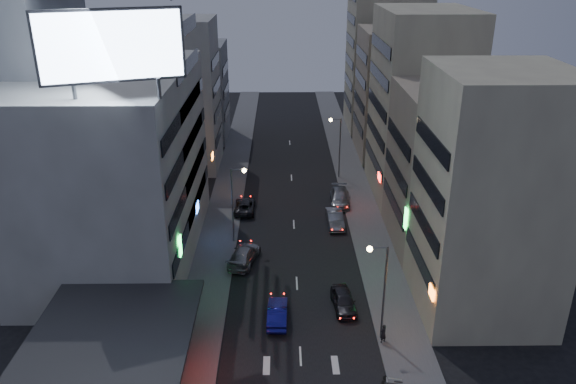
{
  "coord_description": "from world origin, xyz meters",
  "views": [
    {
      "loc": [
        -1.35,
        -29.5,
        27.56
      ],
      "look_at": [
        -0.74,
        18.94,
        6.9
      ],
      "focal_mm": 35.0,
      "sensor_mm": 36.0,
      "label": 1
    }
  ],
  "objects_px": {
    "parked_car_right_mid": "(335,219)",
    "person": "(383,333)",
    "parked_car_right_near": "(344,301)",
    "scooter_silver_b": "(403,373)",
    "parked_car_left": "(245,206)",
    "road_car_blue": "(277,313)",
    "scooter_black_b": "(402,378)",
    "parked_car_right_far": "(340,197)",
    "road_car_silver": "(244,255)"
  },
  "relations": [
    {
      "from": "person",
      "to": "scooter_silver_b",
      "type": "distance_m",
      "value": 4.15
    },
    {
      "from": "road_car_blue",
      "to": "scooter_silver_b",
      "type": "bearing_deg",
      "value": 142.71
    },
    {
      "from": "parked_car_right_near",
      "to": "parked_car_right_far",
      "type": "height_order",
      "value": "parked_car_right_far"
    },
    {
      "from": "parked_car_right_mid",
      "to": "scooter_black_b",
      "type": "relative_size",
      "value": 2.84
    },
    {
      "from": "parked_car_left",
      "to": "scooter_silver_b",
      "type": "relative_size",
      "value": 2.97
    },
    {
      "from": "road_car_silver",
      "to": "person",
      "type": "distance_m",
      "value": 16.8
    },
    {
      "from": "parked_car_right_far",
      "to": "road_car_blue",
      "type": "distance_m",
      "value": 24.2
    },
    {
      "from": "parked_car_left",
      "to": "scooter_black_b",
      "type": "height_order",
      "value": "parked_car_left"
    },
    {
      "from": "parked_car_right_near",
      "to": "scooter_silver_b",
      "type": "bearing_deg",
      "value": -75.03
    },
    {
      "from": "parked_car_left",
      "to": "scooter_black_b",
      "type": "distance_m",
      "value": 31.23
    },
    {
      "from": "parked_car_left",
      "to": "scooter_black_b",
      "type": "relative_size",
      "value": 2.92
    },
    {
      "from": "person",
      "to": "road_car_blue",
      "type": "bearing_deg",
      "value": -54.78
    },
    {
      "from": "parked_car_right_near",
      "to": "person",
      "type": "height_order",
      "value": "person"
    },
    {
      "from": "parked_car_right_far",
      "to": "road_car_silver",
      "type": "height_order",
      "value": "parked_car_right_far"
    },
    {
      "from": "scooter_black_b",
      "to": "person",
      "type": "bearing_deg",
      "value": 17.65
    },
    {
      "from": "parked_car_right_near",
      "to": "parked_car_right_far",
      "type": "relative_size",
      "value": 0.79
    },
    {
      "from": "scooter_black_b",
      "to": "scooter_silver_b",
      "type": "height_order",
      "value": "scooter_black_b"
    },
    {
      "from": "parked_car_right_mid",
      "to": "person",
      "type": "distance_m",
      "value": 20.39
    },
    {
      "from": "person",
      "to": "scooter_black_b",
      "type": "distance_m",
      "value": 4.61
    },
    {
      "from": "parked_car_right_far",
      "to": "scooter_silver_b",
      "type": "xyz_separation_m",
      "value": [
        1.45,
        -30.14,
        -0.18
      ]
    },
    {
      "from": "parked_car_right_mid",
      "to": "road_car_blue",
      "type": "bearing_deg",
      "value": -112.05
    },
    {
      "from": "scooter_silver_b",
      "to": "parked_car_left",
      "type": "bearing_deg",
      "value": 34.99
    },
    {
      "from": "road_car_blue",
      "to": "scooter_silver_b",
      "type": "relative_size",
      "value": 2.73
    },
    {
      "from": "parked_car_right_mid",
      "to": "scooter_silver_b",
      "type": "relative_size",
      "value": 2.89
    },
    {
      "from": "road_car_blue",
      "to": "scooter_silver_b",
      "type": "height_order",
      "value": "road_car_blue"
    },
    {
      "from": "parked_car_right_mid",
      "to": "road_car_silver",
      "type": "xyz_separation_m",
      "value": [
        -9.49,
        -7.91,
        0.02
      ]
    },
    {
      "from": "parked_car_right_far",
      "to": "road_car_blue",
      "type": "relative_size",
      "value": 1.23
    },
    {
      "from": "road_car_silver",
      "to": "scooter_black_b",
      "type": "xyz_separation_m",
      "value": [
        11.89,
        -16.96,
        -0.17
      ]
    },
    {
      "from": "road_car_silver",
      "to": "person",
      "type": "xyz_separation_m",
      "value": [
        11.34,
        -12.39,
        0.11
      ]
    },
    {
      "from": "parked_car_right_mid",
      "to": "road_car_silver",
      "type": "relative_size",
      "value": 0.86
    },
    {
      "from": "parked_car_left",
      "to": "road_car_blue",
      "type": "xyz_separation_m",
      "value": [
        3.87,
        -21.06,
        0.06
      ]
    },
    {
      "from": "road_car_silver",
      "to": "scooter_silver_b",
      "type": "xyz_separation_m",
      "value": [
        12.05,
        -16.47,
        -0.18
      ]
    },
    {
      "from": "scooter_silver_b",
      "to": "scooter_black_b",
      "type": "bearing_deg",
      "value": 171.86
    },
    {
      "from": "road_car_silver",
      "to": "person",
      "type": "bearing_deg",
      "value": 145.1
    },
    {
      "from": "parked_car_right_mid",
      "to": "parked_car_left",
      "type": "height_order",
      "value": "parked_car_right_mid"
    },
    {
      "from": "parked_car_right_far",
      "to": "scooter_black_b",
      "type": "xyz_separation_m",
      "value": [
        1.29,
        -30.63,
        -0.17
      ]
    },
    {
      "from": "parked_car_left",
      "to": "parked_car_right_far",
      "type": "bearing_deg",
      "value": -169.6
    },
    {
      "from": "parked_car_right_near",
      "to": "parked_car_left",
      "type": "distance_m",
      "value": 21.56
    },
    {
      "from": "parked_car_right_near",
      "to": "parked_car_right_far",
      "type": "distance_m",
      "value": 21.47
    },
    {
      "from": "parked_car_left",
      "to": "parked_car_right_far",
      "type": "xyz_separation_m",
      "value": [
        11.2,
        2.01,
        0.12
      ]
    },
    {
      "from": "parked_car_right_far",
      "to": "person",
      "type": "relative_size",
      "value": 3.52
    },
    {
      "from": "parked_car_right_near",
      "to": "road_car_blue",
      "type": "distance_m",
      "value": 5.79
    },
    {
      "from": "road_car_silver",
      "to": "scooter_silver_b",
      "type": "bearing_deg",
      "value": 138.83
    },
    {
      "from": "parked_car_left",
      "to": "parked_car_right_near",
      "type": "bearing_deg",
      "value": 116.15
    },
    {
      "from": "scooter_black_b",
      "to": "road_car_silver",
      "type": "bearing_deg",
      "value": 45.91
    },
    {
      "from": "parked_car_right_near",
      "to": "road_car_blue",
      "type": "relative_size",
      "value": 0.97
    },
    {
      "from": "parked_car_right_mid",
      "to": "scooter_silver_b",
      "type": "xyz_separation_m",
      "value": [
        2.56,
        -24.38,
        -0.16
      ]
    },
    {
      "from": "parked_car_right_near",
      "to": "parked_car_left",
      "type": "relative_size",
      "value": 0.9
    },
    {
      "from": "parked_car_right_mid",
      "to": "person",
      "type": "bearing_deg",
      "value": -87.05
    },
    {
      "from": "parked_car_left",
      "to": "road_car_blue",
      "type": "bearing_deg",
      "value": 100.65
    }
  ]
}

